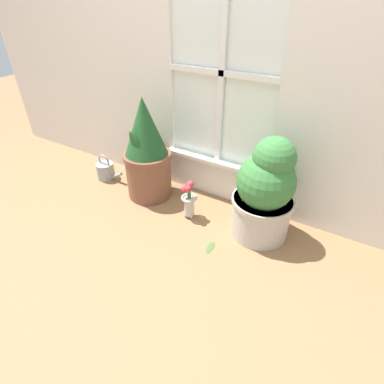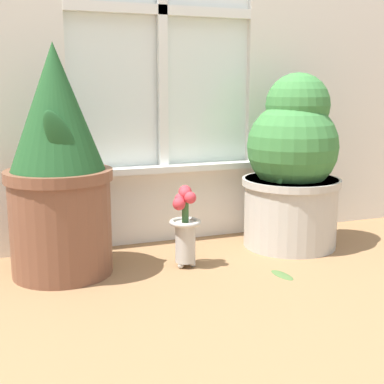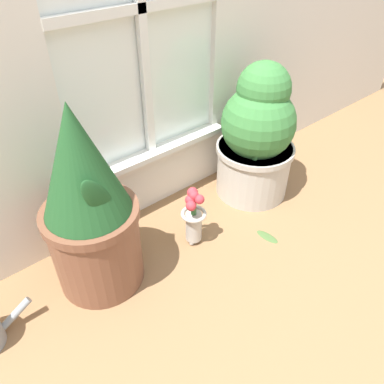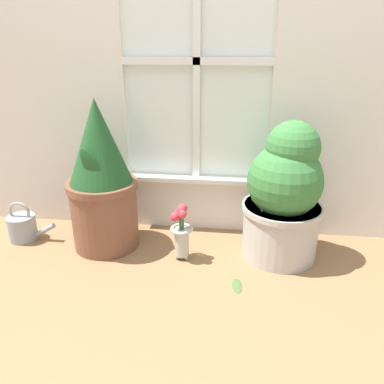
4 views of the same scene
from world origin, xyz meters
The scene contains 6 objects.
ground_plane centered at (0.00, 0.00, 0.00)m, with size 10.00×10.00×0.00m, color olive.
potted_plant_left centered at (-0.43, 0.24, 0.36)m, with size 0.35×0.35×0.75m.
potted_plant_right centered at (0.44, 0.25, 0.31)m, with size 0.38×0.38×0.66m.
flower_vase centered at (-0.03, 0.15, 0.15)m, with size 0.11×0.11×0.28m.
watering_can centered at (-0.89, 0.24, 0.07)m, with size 0.26×0.14×0.21m.
fallen_leaf centered at (0.24, -0.04, 0.00)m, with size 0.05×0.11×0.01m.
Camera 1 is at (0.82, -1.23, 1.30)m, focal length 28.00 mm.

